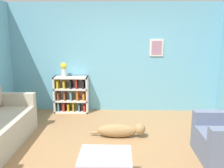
% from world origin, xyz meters
% --- Properties ---
extents(ground_plane, '(14.00, 14.00, 0.00)m').
position_xyz_m(ground_plane, '(0.00, 0.00, 0.00)').
color(ground_plane, '#997047').
extents(wall_back, '(5.60, 0.13, 2.60)m').
position_xyz_m(wall_back, '(0.00, 2.25, 1.30)').
color(wall_back, '#6BADC6').
rests_on(wall_back, ground_plane).
extents(bookshelf, '(0.81, 0.32, 0.87)m').
position_xyz_m(bookshelf, '(-1.03, 2.04, 0.42)').
color(bookshelf, silver).
rests_on(bookshelf, ground_plane).
extents(dog, '(1.05, 0.22, 0.27)m').
position_xyz_m(dog, '(0.16, 0.57, 0.13)').
color(dog, '#9E7A4C').
rests_on(dog, ground_plane).
extents(vase, '(0.15, 0.15, 0.33)m').
position_xyz_m(vase, '(-1.19, 2.02, 1.06)').
color(vase, silver).
rests_on(vase, bookshelf).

